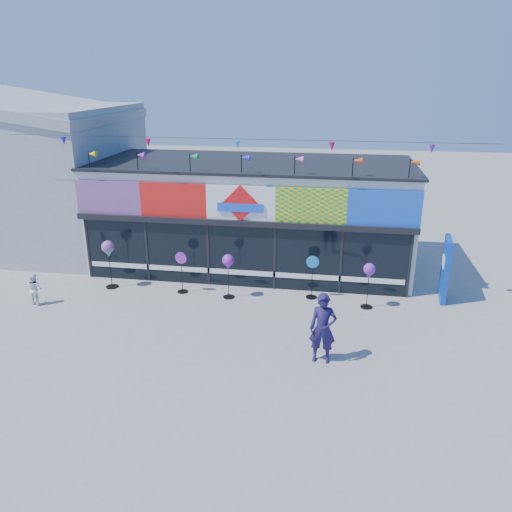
% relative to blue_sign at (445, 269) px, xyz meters
% --- Properties ---
extents(ground, '(80.00, 80.00, 0.00)m').
position_rel_blue_sign_xyz_m(ground, '(-6.97, -3.44, -1.10)').
color(ground, gray).
rests_on(ground, ground).
extents(kite_shop, '(16.00, 5.70, 5.31)m').
position_rel_blue_sign_xyz_m(kite_shop, '(-6.97, 2.51, 0.95)').
color(kite_shop, silver).
rests_on(kite_shop, ground).
extents(neighbour_building, '(8.18, 7.20, 6.87)m').
position_rel_blue_sign_xyz_m(neighbour_building, '(-16.97, 3.56, 2.11)').
color(neighbour_building, '#A2A5A7').
rests_on(neighbour_building, ground).
extents(blue_sign, '(0.27, 1.10, 2.19)m').
position_rel_blue_sign_xyz_m(blue_sign, '(0.00, 0.00, 0.00)').
color(blue_sign, '#0A36A3').
rests_on(blue_sign, ground).
extents(spinner_0, '(0.45, 0.45, 1.76)m').
position_rel_blue_sign_xyz_m(spinner_0, '(-11.57, -0.85, 0.31)').
color(spinner_0, black).
rests_on(spinner_0, ground).
extents(spinner_1, '(0.42, 0.38, 1.49)m').
position_rel_blue_sign_xyz_m(spinner_1, '(-8.92, -0.85, -0.31)').
color(spinner_1, black).
rests_on(spinner_1, ground).
extents(spinner_2, '(0.40, 0.40, 1.57)m').
position_rel_blue_sign_xyz_m(spinner_2, '(-7.22, -1.04, 0.16)').
color(spinner_2, black).
rests_on(spinner_2, ground).
extents(spinner_3, '(0.43, 0.39, 1.52)m').
position_rel_blue_sign_xyz_m(spinner_3, '(-4.41, -0.59, -0.29)').
color(spinner_3, black).
rests_on(spinner_3, ground).
extents(spinner_4, '(0.39, 0.39, 1.55)m').
position_rel_blue_sign_xyz_m(spinner_4, '(-2.56, -1.07, 0.14)').
color(spinner_4, black).
rests_on(spinner_4, ground).
extents(adult_man, '(0.72, 0.48, 1.94)m').
position_rel_blue_sign_xyz_m(adult_man, '(-3.91, -4.60, -0.13)').
color(adult_man, '#1C1542').
rests_on(adult_man, ground).
extents(child, '(0.58, 0.43, 1.07)m').
position_rel_blue_sign_xyz_m(child, '(-13.47, -2.56, -0.56)').
color(child, white).
rests_on(child, ground).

